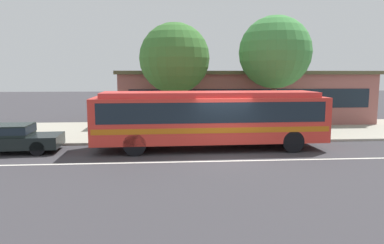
{
  "coord_description": "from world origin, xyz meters",
  "views": [
    {
      "loc": [
        -2.65,
        -15.03,
        3.55
      ],
      "look_at": [
        -1.32,
        1.73,
        1.3
      ],
      "focal_mm": 33.54,
      "sensor_mm": 36.0,
      "label": 1
    }
  ],
  "objects_px": {
    "street_tree_near_stop": "(175,59)",
    "transit_bus": "(210,116)",
    "pedestrian_waiting_near_sign": "(148,121)",
    "pedestrian_standing_by_tree": "(273,118)",
    "street_tree_mid_block": "(275,52)",
    "bus_stop_sign": "(271,111)",
    "sedan_behind_bus": "(3,137)",
    "pedestrian_walking_along_curb": "(273,116)"
  },
  "relations": [
    {
      "from": "pedestrian_walking_along_curb",
      "to": "sedan_behind_bus",
      "type": "bearing_deg",
      "value": -165.54
    },
    {
      "from": "sedan_behind_bus",
      "to": "pedestrian_waiting_near_sign",
      "type": "bearing_deg",
      "value": 17.93
    },
    {
      "from": "bus_stop_sign",
      "to": "transit_bus",
      "type": "bearing_deg",
      "value": -153.19
    },
    {
      "from": "sedan_behind_bus",
      "to": "pedestrian_standing_by_tree",
      "type": "xyz_separation_m",
      "value": [
        13.41,
        3.03,
        0.36
      ]
    },
    {
      "from": "bus_stop_sign",
      "to": "street_tree_mid_block",
      "type": "height_order",
      "value": "street_tree_mid_block"
    },
    {
      "from": "sedan_behind_bus",
      "to": "bus_stop_sign",
      "type": "bearing_deg",
      "value": 8.07
    },
    {
      "from": "pedestrian_waiting_near_sign",
      "to": "pedestrian_standing_by_tree",
      "type": "distance_m",
      "value": 7.02
    },
    {
      "from": "transit_bus",
      "to": "pedestrian_walking_along_curb",
      "type": "relative_size",
      "value": 6.27
    },
    {
      "from": "pedestrian_waiting_near_sign",
      "to": "street_tree_near_stop",
      "type": "relative_size",
      "value": 0.27
    },
    {
      "from": "pedestrian_waiting_near_sign",
      "to": "pedestrian_walking_along_curb",
      "type": "distance_m",
      "value": 7.27
    },
    {
      "from": "pedestrian_standing_by_tree",
      "to": "pedestrian_waiting_near_sign",
      "type": "bearing_deg",
      "value": -172.24
    },
    {
      "from": "pedestrian_standing_by_tree",
      "to": "street_tree_near_stop",
      "type": "xyz_separation_m",
      "value": [
        -5.48,
        1.87,
        3.38
      ]
    },
    {
      "from": "pedestrian_waiting_near_sign",
      "to": "bus_stop_sign",
      "type": "bearing_deg",
      "value": -2.29
    },
    {
      "from": "pedestrian_walking_along_curb",
      "to": "pedestrian_standing_by_tree",
      "type": "xyz_separation_m",
      "value": [
        -0.17,
        -0.47,
        -0.05
      ]
    },
    {
      "from": "pedestrian_waiting_near_sign",
      "to": "pedestrian_walking_along_curb",
      "type": "height_order",
      "value": "pedestrian_walking_along_curb"
    },
    {
      "from": "street_tree_near_stop",
      "to": "transit_bus",
      "type": "bearing_deg",
      "value": -72.77
    },
    {
      "from": "pedestrian_walking_along_curb",
      "to": "pedestrian_waiting_near_sign",
      "type": "bearing_deg",
      "value": -168.78
    },
    {
      "from": "pedestrian_walking_along_curb",
      "to": "street_tree_mid_block",
      "type": "bearing_deg",
      "value": 73.15
    },
    {
      "from": "pedestrian_walking_along_curb",
      "to": "bus_stop_sign",
      "type": "bearing_deg",
      "value": -111.86
    },
    {
      "from": "sedan_behind_bus",
      "to": "pedestrian_standing_by_tree",
      "type": "height_order",
      "value": "pedestrian_standing_by_tree"
    },
    {
      "from": "pedestrian_walking_along_curb",
      "to": "bus_stop_sign",
      "type": "xyz_separation_m",
      "value": [
        -0.67,
        -1.67,
        0.47
      ]
    },
    {
      "from": "transit_bus",
      "to": "pedestrian_walking_along_curb",
      "type": "height_order",
      "value": "transit_bus"
    },
    {
      "from": "transit_bus",
      "to": "pedestrian_waiting_near_sign",
      "type": "relative_size",
      "value": 6.28
    },
    {
      "from": "bus_stop_sign",
      "to": "sedan_behind_bus",
      "type": "bearing_deg",
      "value": -171.93
    },
    {
      "from": "street_tree_mid_block",
      "to": "bus_stop_sign",
      "type": "bearing_deg",
      "value": -109.62
    },
    {
      "from": "transit_bus",
      "to": "street_tree_mid_block",
      "type": "bearing_deg",
      "value": 46.52
    },
    {
      "from": "transit_bus",
      "to": "street_tree_near_stop",
      "type": "bearing_deg",
      "value": 107.23
    },
    {
      "from": "sedan_behind_bus",
      "to": "pedestrian_waiting_near_sign",
      "type": "relative_size",
      "value": 2.82
    },
    {
      "from": "pedestrian_walking_along_curb",
      "to": "bus_stop_sign",
      "type": "relative_size",
      "value": 0.75
    },
    {
      "from": "sedan_behind_bus",
      "to": "bus_stop_sign",
      "type": "relative_size",
      "value": 2.12
    },
    {
      "from": "pedestrian_waiting_near_sign",
      "to": "street_tree_near_stop",
      "type": "distance_m",
      "value": 4.61
    },
    {
      "from": "transit_bus",
      "to": "pedestrian_waiting_near_sign",
      "type": "height_order",
      "value": "transit_bus"
    },
    {
      "from": "street_tree_near_stop",
      "to": "street_tree_mid_block",
      "type": "relative_size",
      "value": 0.93
    },
    {
      "from": "pedestrian_walking_along_curb",
      "to": "pedestrian_standing_by_tree",
      "type": "distance_m",
      "value": 0.5
    },
    {
      "from": "pedestrian_waiting_near_sign",
      "to": "street_tree_mid_block",
      "type": "relative_size",
      "value": 0.25
    },
    {
      "from": "sedan_behind_bus",
      "to": "pedestrian_walking_along_curb",
      "type": "height_order",
      "value": "pedestrian_walking_along_curb"
    },
    {
      "from": "bus_stop_sign",
      "to": "street_tree_mid_block",
      "type": "bearing_deg",
      "value": 70.38
    },
    {
      "from": "transit_bus",
      "to": "street_tree_near_stop",
      "type": "xyz_separation_m",
      "value": [
        -1.5,
        4.83,
        2.88
      ]
    },
    {
      "from": "transit_bus",
      "to": "street_tree_near_stop",
      "type": "height_order",
      "value": "street_tree_near_stop"
    },
    {
      "from": "street_tree_near_stop",
      "to": "street_tree_mid_block",
      "type": "bearing_deg",
      "value": -0.16
    },
    {
      "from": "pedestrian_standing_by_tree",
      "to": "street_tree_mid_block",
      "type": "height_order",
      "value": "street_tree_mid_block"
    },
    {
      "from": "transit_bus",
      "to": "sedan_behind_bus",
      "type": "xyz_separation_m",
      "value": [
        -9.43,
        -0.07,
        -0.87
      ]
    }
  ]
}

